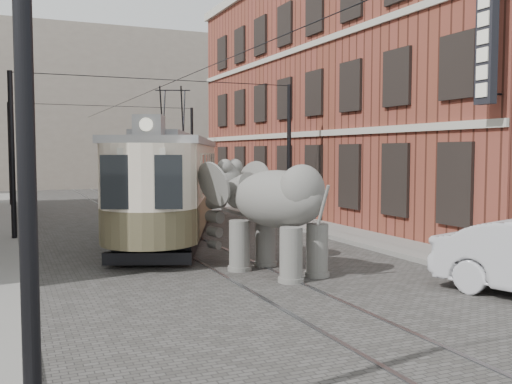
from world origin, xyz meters
name	(u,v)px	position (x,y,z in m)	size (l,w,h in m)	color
ground	(222,260)	(0.00, 0.00, 0.00)	(120.00, 120.00, 0.00)	#44423F
tram_rails	(222,259)	(0.00, 0.00, 0.01)	(1.54, 80.00, 0.02)	slate
sidewalk_right	(389,244)	(6.00, 0.00, 0.07)	(2.00, 60.00, 0.15)	slate
brick_building	(366,96)	(11.00, 9.00, 6.00)	(8.00, 26.00, 12.00)	brown
distant_block	(74,110)	(0.00, 40.00, 7.00)	(28.00, 10.00, 14.00)	gray
catenary	(170,157)	(-0.20, 5.00, 3.00)	(11.00, 30.20, 6.00)	black
tram	(173,162)	(0.19, 6.03, 2.81)	(2.92, 14.15, 5.62)	beige
elephant	(277,216)	(0.69, -2.40, 1.51)	(2.72, 4.93, 3.02)	#605E59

